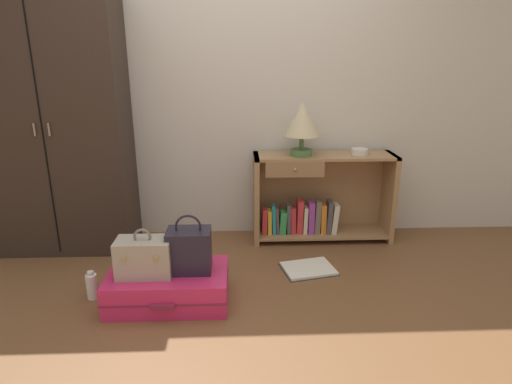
% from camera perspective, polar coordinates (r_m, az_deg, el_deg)
% --- Properties ---
extents(ground_plane, '(9.00, 9.00, 0.00)m').
position_cam_1_polar(ground_plane, '(2.56, -3.93, -17.78)').
color(ground_plane, brown).
extents(back_wall, '(6.40, 0.10, 2.60)m').
position_cam_1_polar(back_wall, '(3.59, -3.78, 14.67)').
color(back_wall, beige).
rests_on(back_wall, ground_plane).
extents(wardrobe, '(1.05, 0.47, 1.97)m').
position_cam_1_polar(wardrobe, '(3.60, -24.93, 8.08)').
color(wardrobe, '#33261E').
rests_on(wardrobe, ground_plane).
extents(bookshelf, '(1.14, 0.33, 0.72)m').
position_cam_1_polar(bookshelf, '(3.61, 8.05, -0.97)').
color(bookshelf, '#A37A51').
rests_on(bookshelf, ground_plane).
extents(table_lamp, '(0.28, 0.28, 0.42)m').
position_cam_1_polar(table_lamp, '(3.40, 6.10, 9.24)').
color(table_lamp, '#4C7542').
rests_on(table_lamp, bookshelf).
extents(bowl, '(0.13, 0.13, 0.05)m').
position_cam_1_polar(bowl, '(3.55, 13.48, 5.19)').
color(bowl, silver).
rests_on(bowl, bookshelf).
extents(suitcase_large, '(0.74, 0.47, 0.21)m').
position_cam_1_polar(suitcase_large, '(2.82, -11.43, -12.07)').
color(suitcase_large, '#DB2860').
rests_on(suitcase_large, ground_plane).
extents(train_case, '(0.33, 0.19, 0.30)m').
position_cam_1_polar(train_case, '(2.71, -14.52, -8.30)').
color(train_case, '#A89E8E').
rests_on(train_case, suitcase_large).
extents(handbag, '(0.27, 0.19, 0.37)m').
position_cam_1_polar(handbag, '(2.70, -8.78, -7.53)').
color(handbag, '#231E2D').
rests_on(handbag, suitcase_large).
extents(bottle, '(0.07, 0.07, 0.19)m').
position_cam_1_polar(bottle, '(2.99, -20.79, -11.49)').
color(bottle, white).
rests_on(bottle, ground_plane).
extents(open_book_on_floor, '(0.42, 0.36, 0.02)m').
position_cam_1_polar(open_book_on_floor, '(3.20, 6.92, -10.00)').
color(open_book_on_floor, white).
rests_on(open_book_on_floor, ground_plane).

